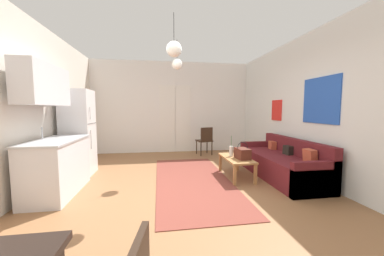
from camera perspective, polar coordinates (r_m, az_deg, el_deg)
The scene contains 14 objects.
ground_plane at distance 3.69m, azimuth -1.38°, elevation -17.82°, with size 5.54×7.69×0.10m, color #8E603D.
wall_back at distance 6.98m, azimuth -5.27°, elevation 5.40°, with size 5.14×0.13×2.88m.
wall_right at distance 4.49m, azimuth 32.48°, elevation 4.97°, with size 0.12×7.29×2.88m.
wall_left at distance 3.96m, azimuth -40.68°, elevation 4.62°, with size 0.12×7.29×2.88m.
area_rug at distance 4.31m, azimuth 0.16°, elevation -13.62°, with size 1.40×3.39×0.01m, color brown.
couch at distance 4.79m, azimuth 22.97°, elevation -8.77°, with size 0.82×2.15×0.78m.
coffee_table at distance 4.49m, azimuth 11.69°, elevation -8.33°, with size 0.48×0.99×0.41m.
bamboo_vase at distance 4.54m, azimuth 10.37°, elevation -6.06°, with size 0.08×0.08×0.43m.
handbag at distance 4.35m, azimuth 13.26°, elevation -6.58°, with size 0.24×0.35×0.33m.
refrigerator at distance 5.09m, azimuth -27.95°, elevation -1.08°, with size 0.58×0.61×1.78m.
kitchen_counter at distance 4.12m, azimuth -32.79°, elevation -4.13°, with size 0.62×1.32×2.08m.
accent_chair at distance 6.47m, azimuth 3.50°, elevation -3.02°, with size 0.50×0.48×0.84m.
pendant_lamp_near at distance 3.60m, azimuth -4.80°, elevation 20.14°, with size 0.25×0.25×0.68m.
pendant_lamp_far at distance 4.87m, azimuth -3.99°, elevation 16.55°, with size 0.23×0.23×0.64m.
Camera 1 is at (-0.44, -3.37, 1.39)m, focal length 20.08 mm.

